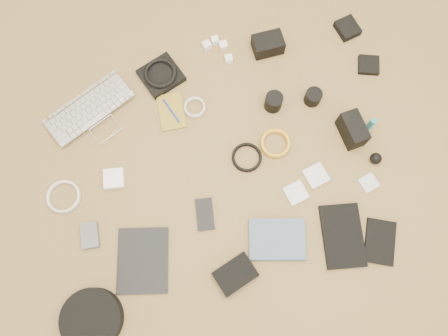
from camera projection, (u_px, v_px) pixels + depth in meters
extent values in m
cube|color=olive|center=(223.00, 165.00, 1.73)|extent=(4.00, 4.00, 0.04)
imported|color=silver|center=(97.00, 118.00, 1.74)|extent=(0.43, 0.37, 0.03)
cube|color=black|center=(161.00, 76.00, 1.79)|extent=(0.20, 0.19, 0.03)
torus|color=black|center=(160.00, 73.00, 1.77)|extent=(0.15, 0.15, 0.02)
cube|color=white|center=(207.00, 45.00, 1.83)|extent=(0.04, 0.04, 0.03)
cube|color=white|center=(215.00, 40.00, 1.84)|extent=(0.03, 0.03, 0.03)
cube|color=white|center=(223.00, 46.00, 1.83)|extent=(0.03, 0.03, 0.03)
cube|color=white|center=(229.00, 59.00, 1.81)|extent=(0.03, 0.03, 0.03)
cube|color=black|center=(268.00, 44.00, 1.81)|extent=(0.12, 0.09, 0.07)
cube|color=black|center=(347.00, 28.00, 1.85)|extent=(0.10, 0.11, 0.03)
cube|color=olive|center=(171.00, 112.00, 1.76)|extent=(0.11, 0.16, 0.01)
cylinder|color=#1428A3|center=(171.00, 111.00, 1.75)|extent=(0.05, 0.12, 0.01)
torus|color=silver|center=(195.00, 108.00, 1.77)|extent=(0.10, 0.10, 0.01)
cylinder|color=black|center=(274.00, 102.00, 1.74)|extent=(0.08, 0.08, 0.08)
cylinder|color=black|center=(313.00, 97.00, 1.75)|extent=(0.08, 0.08, 0.06)
cube|color=black|center=(369.00, 65.00, 1.81)|extent=(0.11, 0.11, 0.02)
cube|color=white|center=(114.00, 179.00, 1.68)|extent=(0.09, 0.09, 0.03)
torus|color=silver|center=(64.00, 197.00, 1.67)|extent=(0.15, 0.15, 0.01)
torus|color=black|center=(247.00, 158.00, 1.71)|extent=(0.16, 0.16, 0.01)
torus|color=gold|center=(275.00, 144.00, 1.72)|extent=(0.15, 0.15, 0.01)
cube|color=black|center=(353.00, 130.00, 1.69)|extent=(0.08, 0.14, 0.10)
cylinder|color=teal|center=(371.00, 124.00, 1.71)|extent=(0.03, 0.03, 0.08)
cube|color=#58585D|center=(90.00, 235.00, 1.62)|extent=(0.07, 0.10, 0.03)
cube|color=black|center=(143.00, 260.00, 1.60)|extent=(0.24, 0.28, 0.01)
cube|color=black|center=(205.00, 214.00, 1.65)|extent=(0.08, 0.13, 0.01)
cube|color=silver|center=(296.00, 193.00, 1.67)|extent=(0.09, 0.09, 0.01)
cube|color=silver|center=(316.00, 176.00, 1.69)|extent=(0.10, 0.10, 0.01)
cube|color=silver|center=(369.00, 183.00, 1.68)|extent=(0.08, 0.08, 0.01)
sphere|color=black|center=(376.00, 158.00, 1.69)|extent=(0.06, 0.06, 0.05)
cylinder|color=black|center=(92.00, 319.00, 1.53)|extent=(0.28, 0.28, 0.06)
cube|color=black|center=(235.00, 274.00, 1.58)|extent=(0.17, 0.14, 0.04)
imported|color=#475F78|center=(278.00, 261.00, 1.60)|extent=(0.24, 0.20, 0.02)
cube|color=black|center=(343.00, 236.00, 1.63)|extent=(0.19, 0.26, 0.02)
cube|color=black|center=(380.00, 242.00, 1.62)|extent=(0.17, 0.20, 0.01)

